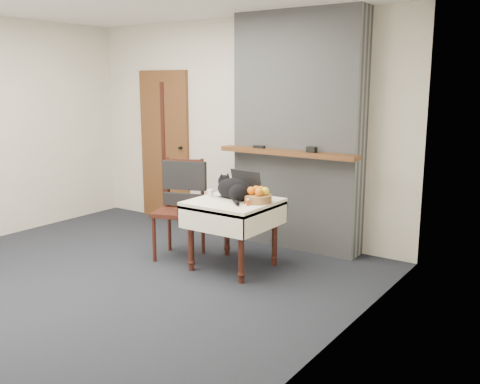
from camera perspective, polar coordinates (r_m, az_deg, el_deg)
The scene contains 12 objects.
ground at distance 5.35m, azimuth -12.62°, elevation -8.78°, with size 4.50×4.50×0.00m, color black.
room_shell at distance 5.35m, azimuth -9.77°, elevation 10.62°, with size 4.52×4.01×2.61m.
door at distance 7.32m, azimuth -8.03°, elevation 4.89°, with size 0.82×0.10×2.00m.
chimney at distance 5.96m, azimuth 6.15°, elevation 6.31°, with size 1.62×0.48×2.60m.
side_table at distance 5.30m, azimuth -0.71°, elevation -2.08°, with size 0.78×0.78×0.70m.
laptop at distance 5.34m, azimuth 0.04°, elevation 0.04°, with size 0.41×0.36×0.28m.
cat at distance 5.25m, azimuth -0.72°, elevation 0.27°, with size 0.46×0.38×0.25m.
cream_jar at distance 5.43m, azimuth -3.17°, elevation -0.12°, with size 0.07×0.07×0.08m, color white.
pill_bottle at distance 5.03m, azimuth 0.84°, elevation -1.08°, with size 0.03×0.03×0.07m.
fruit_basket at distance 5.17m, azimuth 1.92°, elevation -0.44°, with size 0.27×0.27×0.15m.
desk_clutter at distance 5.23m, azimuth 0.93°, elevation -0.95°, with size 0.13×0.01×0.01m, color black.
chair at distance 5.74m, azimuth -6.20°, elevation -0.25°, with size 0.59×0.59×1.05m.
Camera 1 is at (3.74, -3.37, 1.83)m, focal length 40.00 mm.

